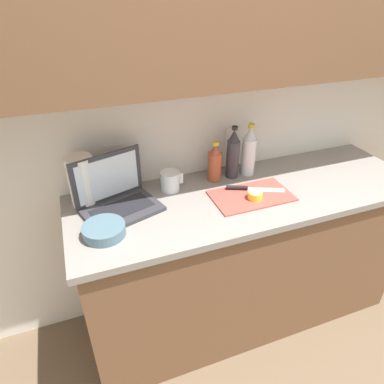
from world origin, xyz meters
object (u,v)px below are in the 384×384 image
object	(u,v)px
laptop	(116,196)
bottle_green_soda	(249,152)
knife	(245,188)
bowl_white	(104,230)
bottle_oil_tall	(233,154)
lemon_half_cut	(255,195)
paper_towel_roll	(82,181)
cutting_board	(251,196)
measuring_cup	(170,181)
bottle_water_clear	(215,163)

from	to	relation	value
laptop	bottle_green_soda	world-z (taller)	bottle_green_soda
laptop	knife	bearing A→B (deg)	-24.69
bottle_green_soda	bowl_white	size ratio (longest dim) A/B	1.59
bottle_oil_tall	bowl_white	xyz separation A→B (m)	(-0.73, -0.27, -0.11)
lemon_half_cut	bottle_oil_tall	world-z (taller)	bottle_oil_tall
bowl_white	paper_towel_roll	world-z (taller)	paper_towel_roll
paper_towel_roll	bottle_green_soda	bearing A→B (deg)	0.04
bottle_green_soda	bowl_white	distance (m)	0.88
bottle_green_soda	bottle_oil_tall	world-z (taller)	same
cutting_board	knife	bearing A→B (deg)	96.19
laptop	cutting_board	bearing A→B (deg)	-29.63
knife	measuring_cup	size ratio (longest dim) A/B	2.40
knife	lemon_half_cut	xyz separation A→B (m)	(0.01, -0.09, 0.01)
bowl_white	bottle_green_soda	bearing A→B (deg)	18.23
measuring_cup	paper_towel_roll	distance (m)	0.43
laptop	bottle_green_soda	bearing A→B (deg)	-10.97
laptop	cutting_board	size ratio (longest dim) A/B	1.00
knife	bottle_green_soda	world-z (taller)	bottle_green_soda
knife	bottle_water_clear	distance (m)	0.21
bottle_water_clear	cutting_board	bearing A→B (deg)	-64.59
lemon_half_cut	measuring_cup	distance (m)	0.43
knife	bowl_white	world-z (taller)	bowl_white
bottle_green_soda	bowl_white	bearing A→B (deg)	-161.77
bowl_white	lemon_half_cut	bearing A→B (deg)	1.38
lemon_half_cut	measuring_cup	bearing A→B (deg)	146.62
bottle_green_soda	measuring_cup	xyz separation A→B (m)	(-0.46, -0.02, -0.08)
lemon_half_cut	bowl_white	xyz separation A→B (m)	(-0.74, -0.02, -0.00)
bottle_oil_tall	bowl_white	bearing A→B (deg)	-159.57
lemon_half_cut	bottle_green_soda	world-z (taller)	bottle_green_soda
bottle_water_clear	paper_towel_roll	world-z (taller)	paper_towel_roll
lemon_half_cut	measuring_cup	size ratio (longest dim) A/B	0.60
paper_towel_roll	cutting_board	bearing A→B (deg)	-15.90
laptop	paper_towel_roll	world-z (taller)	laptop
bottle_green_soda	cutting_board	bearing A→B (deg)	-113.06
bottle_green_soda	lemon_half_cut	bearing A→B (deg)	-110.44
bottle_water_clear	bowl_white	bearing A→B (deg)	-156.49
cutting_board	knife	distance (m)	0.06
bottle_oil_tall	cutting_board	bearing A→B (deg)	-89.74
knife	bottle_green_soda	xyz separation A→B (m)	(0.10, 0.17, 0.12)
bottle_water_clear	measuring_cup	xyz separation A→B (m)	(-0.25, -0.02, -0.05)
measuring_cup	knife	bearing A→B (deg)	-22.59
cutting_board	bottle_water_clear	size ratio (longest dim) A/B	1.81
cutting_board	lemon_half_cut	bearing A→B (deg)	-90.17
cutting_board	bottle_water_clear	bearing A→B (deg)	115.41
bottle_oil_tall	paper_towel_roll	xyz separation A→B (m)	(-0.78, -0.00, -0.01)
knife	bottle_oil_tall	distance (m)	0.20
bottle_water_clear	laptop	bearing A→B (deg)	-171.06
bowl_white	bottle_water_clear	bearing A→B (deg)	23.51
bottle_water_clear	bowl_white	world-z (taller)	bottle_water_clear
laptop	bowl_white	world-z (taller)	laptop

